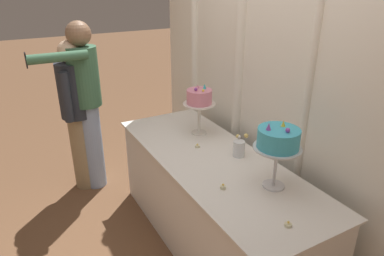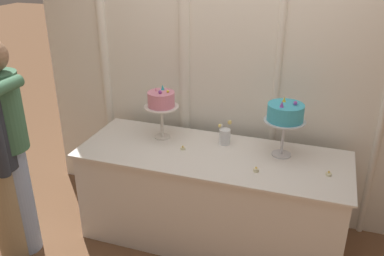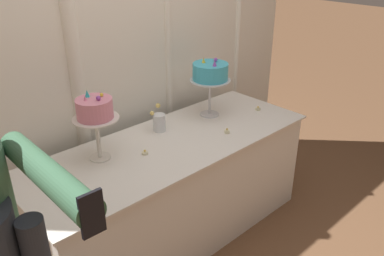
% 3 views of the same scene
% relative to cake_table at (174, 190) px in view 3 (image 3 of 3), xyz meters
% --- Properties ---
extents(ground_plane, '(24.00, 24.00, 0.00)m').
position_rel_cake_table_xyz_m(ground_plane, '(0.00, -0.10, -0.40)').
color(ground_plane, brown).
extents(draped_curtain, '(3.49, 0.18, 2.82)m').
position_rel_cake_table_xyz_m(draped_curtain, '(-0.04, 0.50, 1.09)').
color(draped_curtain, white).
rests_on(draped_curtain, ground_plane).
extents(cake_table, '(2.08, 0.77, 0.79)m').
position_rel_cake_table_xyz_m(cake_table, '(0.00, 0.00, 0.00)').
color(cake_table, white).
rests_on(cake_table, ground_plane).
extents(cake_display_nearleft, '(0.28, 0.28, 0.44)m').
position_rel_cake_table_xyz_m(cake_display_nearleft, '(-0.47, 0.14, 0.71)').
color(cake_display_nearleft, silver).
rests_on(cake_display_nearleft, cake_table).
extents(cake_display_nearright, '(0.31, 0.31, 0.46)m').
position_rel_cake_table_xyz_m(cake_display_nearright, '(0.51, 0.15, 0.73)').
color(cake_display_nearright, silver).
rests_on(cake_display_nearright, cake_table).
extents(flower_vase, '(0.11, 0.10, 0.19)m').
position_rel_cake_table_xyz_m(flower_vase, '(0.05, 0.20, 0.46)').
color(flower_vase, silver).
rests_on(flower_vase, cake_table).
extents(tealight_far_left, '(0.04, 0.04, 0.03)m').
position_rel_cake_table_xyz_m(tealight_far_left, '(-0.24, -0.01, 0.40)').
color(tealight_far_left, beige).
rests_on(tealight_far_left, cake_table).
extents(tealight_near_left, '(0.04, 0.04, 0.04)m').
position_rel_cake_table_xyz_m(tealight_near_left, '(0.37, -0.16, 0.41)').
color(tealight_near_left, beige).
rests_on(tealight_near_left, cake_table).
extents(tealight_near_right, '(0.04, 0.04, 0.03)m').
position_rel_cake_table_xyz_m(tealight_near_right, '(0.86, -0.05, 0.40)').
color(tealight_near_right, beige).
rests_on(tealight_near_right, cake_table).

